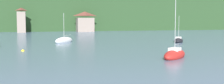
{
  "coord_description": "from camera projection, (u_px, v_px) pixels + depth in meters",
  "views": [
    {
      "loc": [
        -8.34,
        25.34,
        4.39
      ],
      "look_at": [
        0.0,
        53.08,
        2.09
      ],
      "focal_mm": 42.13,
      "sensor_mm": 36.0,
      "label": 1
    }
  ],
  "objects": [
    {
      "name": "sailboat_far_2",
      "position": [
        179.0,
        41.0,
        55.1
      ],
      "size": [
        4.42,
        5.24,
        5.89
      ],
      "rotation": [
        0.0,
        0.0,
        4.1
      ],
      "color": "black",
      "rests_on": "ground_plane"
    },
    {
      "name": "mooring_buoy_mid",
      "position": [
        23.0,
        51.0,
        38.68
      ],
      "size": [
        0.48,
        0.48,
        0.48
      ],
      "primitive_type": "sphere",
      "color": "yellow",
      "rests_on": "ground_plane"
    },
    {
      "name": "shore_building_westcentral",
      "position": [
        85.0,
        22.0,
        110.3
      ],
      "size": [
        7.28,
        5.56,
        8.45
      ],
      "color": "gray",
      "rests_on": "ground_plane"
    },
    {
      "name": "sailboat_far_4",
      "position": [
        64.0,
        41.0,
        54.62
      ],
      "size": [
        4.9,
        5.42,
        6.54
      ],
      "rotation": [
        0.0,
        0.0,
        4.01
      ],
      "color": "white",
      "rests_on": "ground_plane"
    },
    {
      "name": "shore_building_west",
      "position": [
        21.0,
        20.0,
        102.56
      ],
      "size": [
        3.31,
        4.63,
        9.66
      ],
      "color": "gray",
      "rests_on": "ground_plane"
    },
    {
      "name": "wooded_hillside",
      "position": [
        96.0,
        14.0,
        144.07
      ],
      "size": [
        352.0,
        46.52,
        45.27
      ],
      "color": "#264223",
      "rests_on": "ground_plane"
    },
    {
      "name": "sailboat_mid_0",
      "position": [
        175.0,
        55.0,
        31.49
      ],
      "size": [
        5.35,
        5.03,
        8.41
      ],
      "rotation": [
        0.0,
        0.0,
        3.87
      ],
      "color": "red",
      "rests_on": "ground_plane"
    }
  ]
}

